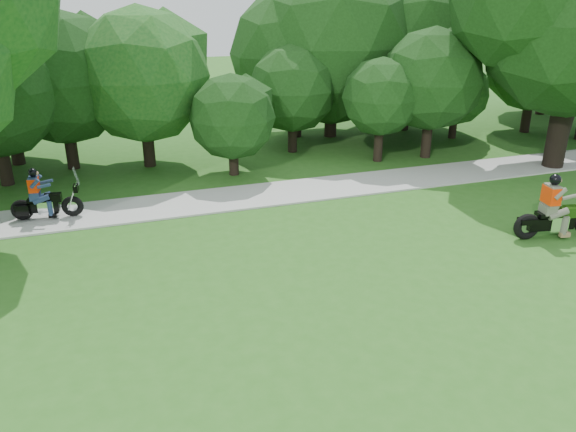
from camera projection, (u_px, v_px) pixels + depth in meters
ground at (412, 313)px, 11.80m from camera, size 100.00×100.00×0.00m
walkway at (289, 192)px, 18.81m from camera, size 60.00×2.20×0.06m
tree_line at (247, 59)px, 23.20m from camera, size 40.12×12.07×7.76m
chopper_motorcycle at (555, 215)px, 15.17m from camera, size 2.55×0.87×1.83m
touring_motorcycle at (42, 200)px, 16.34m from camera, size 2.03×0.72×1.55m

